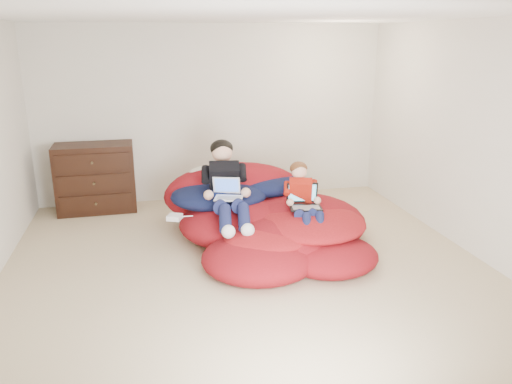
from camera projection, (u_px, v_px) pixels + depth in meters
name	position (u px, v px, depth m)	size (l,w,h in m)	color
room_shell	(248.00, 248.00, 5.16)	(5.10, 5.10, 2.77)	#C5B18D
dresser	(96.00, 178.00, 6.82)	(1.05, 0.59, 0.93)	black
beanbag_pile	(268.00, 221.00, 5.81)	(2.35, 2.38, 0.88)	maroon
cream_pillow	(205.00, 178.00, 6.25)	(0.47, 0.30, 0.30)	beige
older_boy	(226.00, 183.00, 5.66)	(0.41, 1.22, 0.82)	black
younger_boy	(303.00, 196.00, 5.57)	(0.35, 0.87, 0.64)	red
laptop_white	(228.00, 192.00, 5.61)	(0.36, 0.37, 0.22)	silver
laptop_black	(304.00, 201.00, 5.56)	(0.39, 0.34, 0.26)	black
power_adapter	(175.00, 217.00, 5.46)	(0.14, 0.14, 0.05)	silver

